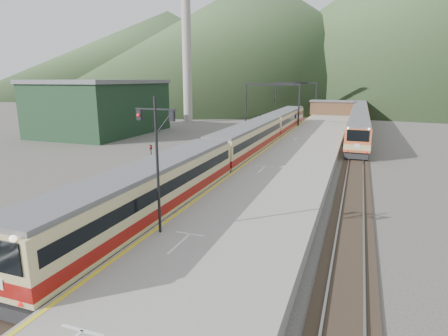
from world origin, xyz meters
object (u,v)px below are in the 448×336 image
at_px(second_train, 359,119).
at_px(worker, 14,221).
at_px(main_train, 248,140).
at_px(signal_mast, 157,152).

xyz_separation_m(second_train, worker, (-18.15, -55.44, -1.15)).
relative_size(main_train, worker, 41.38).
distance_m(signal_mast, worker, 10.00).
bearing_deg(main_train, worker, -104.90).
height_order(second_train, signal_mast, signal_mast).
relative_size(second_train, signal_mast, 8.21).
distance_m(main_train, worker, 25.89).
height_order(main_train, signal_mast, signal_mast).
bearing_deg(second_train, main_train, -110.68).
bearing_deg(second_train, signal_mast, -99.64).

